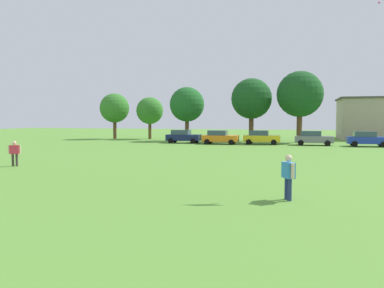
{
  "coord_description": "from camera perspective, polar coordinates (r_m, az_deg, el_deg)",
  "views": [
    {
      "loc": [
        7.37,
        -0.79,
        3.08
      ],
      "look_at": [
        4.32,
        10.25,
        2.32
      ],
      "focal_mm": 35.66,
      "sensor_mm": 36.0,
      "label": 1
    }
  ],
  "objects": [
    {
      "name": "parked_car_navy_0",
      "position": [
        48.48,
        -1.35,
        1.16
      ],
      "size": [
        4.3,
        2.02,
        1.68
      ],
      "color": "#141E4C",
      "rests_on": "ground"
    },
    {
      "name": "tree_far_left",
      "position": [
        59.65,
        -11.51,
        5.27
      ],
      "size": [
        4.47,
        4.47,
        6.96
      ],
      "color": "brown",
      "rests_on": "ground"
    },
    {
      "name": "parked_car_orange_1",
      "position": [
        46.37,
        4.17,
        1.03
      ],
      "size": [
        4.3,
        2.02,
        1.68
      ],
      "color": "orange",
      "rests_on": "ground"
    },
    {
      "name": "tree_far_right",
      "position": [
        51.46,
        15.84,
        7.16
      ],
      "size": [
        5.92,
        5.92,
        9.22
      ],
      "color": "brown",
      "rests_on": "ground"
    },
    {
      "name": "parked_car_blue_4",
      "position": [
        46.49,
        24.7,
        0.7
      ],
      "size": [
        4.3,
        2.02,
        1.68
      ],
      "color": "#1E38AD",
      "rests_on": "ground"
    },
    {
      "name": "tree_left",
      "position": [
        58.44,
        -6.34,
        4.96
      ],
      "size": [
        4.08,
        4.08,
        6.36
      ],
      "color": "brown",
      "rests_on": "ground"
    },
    {
      "name": "parked_car_gray_3",
      "position": [
        46.52,
        17.66,
        0.87
      ],
      "size": [
        4.3,
        2.02,
        1.68
      ],
      "color": "slate",
      "rests_on": "ground"
    },
    {
      "name": "tree_right",
      "position": [
        52.63,
        8.89,
        6.69
      ],
      "size": [
        5.5,
        5.5,
        8.56
      ],
      "color": "brown",
      "rests_on": "ground"
    },
    {
      "name": "tree_center",
      "position": [
        53.18,
        -0.76,
        5.92
      ],
      "size": [
        4.8,
        4.8,
        7.48
      ],
      "color": "brown",
      "rests_on": "ground"
    },
    {
      "name": "bystander_near_trees",
      "position": [
        27.24,
        -25.01,
        -0.99
      ],
      "size": [
        0.71,
        0.52,
        1.64
      ],
      "rotation": [
        0.0,
        0.0,
        0.49
      ],
      "color": "#3F3833",
      "rests_on": "ground"
    },
    {
      "name": "house_left",
      "position": [
        63.89,
        26.75,
        3.43
      ],
      "size": [
        13.08,
        9.35,
        6.23
      ],
      "color": "tan",
      "rests_on": "ground"
    },
    {
      "name": "parked_car_yellow_2",
      "position": [
        46.74,
        10.3,
        1.0
      ],
      "size": [
        4.3,
        2.02,
        1.68
      ],
      "color": "yellow",
      "rests_on": "ground"
    },
    {
      "name": "ground_plane",
      "position": [
        31.81,
        1.95,
        -1.76
      ],
      "size": [
        160.0,
        160.0,
        0.0
      ],
      "primitive_type": "plane",
      "color": "#568C33"
    },
    {
      "name": "adult_bystander",
      "position": [
        14.86,
        14.22,
        -4.27
      ],
      "size": [
        0.54,
        0.75,
        1.73
      ],
      "rotation": [
        0.0,
        0.0,
        2.04
      ],
      "color": "navy",
      "rests_on": "ground"
    }
  ]
}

